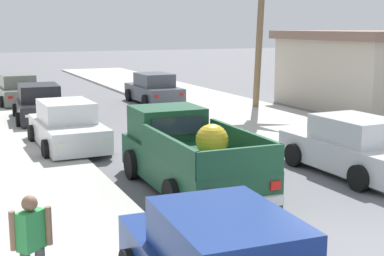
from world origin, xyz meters
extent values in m
plane|color=slate|center=(0.00, 0.00, 0.00)|extent=(160.00, 160.00, 0.00)
cube|color=#B2AFA8|center=(5.48, 12.00, 0.06)|extent=(5.34, 60.00, 0.12)
cube|color=silver|center=(-4.21, 12.00, 0.05)|extent=(0.16, 60.00, 0.10)
cube|color=silver|center=(4.21, 12.00, 0.05)|extent=(0.16, 60.00, 0.10)
cube|color=#19472D|center=(-1.19, 4.59, 0.60)|extent=(2.01, 5.13, 0.80)
cube|color=#19472D|center=(-1.17, 6.19, 1.40)|extent=(1.75, 1.53, 0.80)
cube|color=#283342|center=(-1.18, 5.43, 1.42)|extent=(1.38, 0.09, 0.44)
cube|color=#283342|center=(-1.15, 6.95, 1.42)|extent=(1.46, 0.09, 0.48)
cube|color=#19472D|center=(-2.12, 3.75, 1.28)|extent=(0.16, 3.30, 0.56)
cube|color=#19472D|center=(-0.30, 3.72, 1.28)|extent=(0.16, 3.30, 0.56)
cube|color=#19472D|center=(-1.24, 2.08, 1.28)|extent=(1.88, 0.13, 0.56)
cube|color=silver|center=(-1.24, 1.99, 0.44)|extent=(1.83, 0.15, 0.20)
cylinder|color=black|center=(-2.15, 6.14, 0.38)|extent=(0.27, 0.76, 0.76)
cylinder|color=black|center=(-0.19, 6.11, 0.38)|extent=(0.27, 0.76, 0.76)
cylinder|color=black|center=(-2.20, 3.21, 0.38)|extent=(0.27, 0.76, 0.76)
cylinder|color=black|center=(-0.24, 3.17, 0.38)|extent=(0.27, 0.76, 0.76)
cube|color=red|center=(-1.99, 2.04, 0.74)|extent=(0.22, 0.04, 0.18)
cube|color=red|center=(-0.49, 2.01, 0.74)|extent=(0.22, 0.04, 0.18)
sphere|color=gold|center=(-1.04, 3.77, 1.37)|extent=(0.74, 0.74, 0.74)
cube|color=slate|center=(-3.24, 21.36, 0.54)|extent=(1.91, 4.26, 0.72)
cube|color=slate|center=(-3.24, 21.26, 1.22)|extent=(1.59, 2.15, 0.64)
cube|color=#283342|center=(-3.28, 22.23, 1.20)|extent=(1.37, 0.13, 0.52)
cube|color=#283342|center=(-3.21, 20.30, 1.20)|extent=(1.34, 0.13, 0.50)
cylinder|color=black|center=(-2.39, 22.70, 0.32)|extent=(0.24, 0.65, 0.64)
cylinder|color=black|center=(-4.10, 20.03, 0.32)|extent=(0.24, 0.65, 0.64)
cylinder|color=black|center=(-2.30, 20.09, 0.32)|extent=(0.24, 0.65, 0.64)
cube|color=red|center=(-3.80, 19.23, 0.64)|extent=(0.20, 0.05, 0.12)
cube|color=red|center=(-2.54, 19.28, 0.64)|extent=(0.20, 0.05, 0.12)
cube|color=white|center=(-2.70, 23.49, 0.61)|extent=(0.20, 0.05, 0.10)
cube|color=#474C56|center=(3.15, 19.13, 0.54)|extent=(1.80, 4.22, 0.72)
cube|color=#474C56|center=(3.15, 19.03, 1.22)|extent=(1.54, 2.12, 0.64)
cube|color=#283342|center=(3.14, 20.00, 1.20)|extent=(1.37, 0.09, 0.52)
cube|color=#283342|center=(3.16, 18.06, 1.20)|extent=(1.34, 0.09, 0.50)
cylinder|color=black|center=(2.24, 20.42, 0.32)|extent=(0.23, 0.64, 0.64)
cylinder|color=black|center=(4.04, 20.44, 0.32)|extent=(0.23, 0.64, 0.64)
cylinder|color=black|center=(2.26, 17.82, 0.32)|extent=(0.23, 0.64, 0.64)
cylinder|color=black|center=(4.07, 17.84, 0.32)|extent=(0.23, 0.64, 0.64)
cube|color=red|center=(2.54, 17.01, 0.64)|extent=(0.20, 0.04, 0.12)
cube|color=white|center=(2.52, 21.23, 0.61)|extent=(0.20, 0.04, 0.10)
cube|color=red|center=(3.81, 17.03, 0.64)|extent=(0.20, 0.04, 0.12)
cube|color=white|center=(3.75, 21.25, 0.61)|extent=(0.20, 0.04, 0.10)
cube|color=silver|center=(3.31, 4.25, 0.54)|extent=(1.86, 4.24, 0.72)
cube|color=silver|center=(3.31, 4.15, 1.22)|extent=(1.57, 2.14, 0.64)
cube|color=#283342|center=(3.29, 5.12, 1.20)|extent=(1.37, 0.11, 0.52)
cube|color=#283342|center=(3.33, 3.18, 1.20)|extent=(1.34, 0.11, 0.50)
cylinder|color=black|center=(2.38, 5.53, 0.32)|extent=(0.24, 0.65, 0.64)
cylinder|color=black|center=(4.18, 5.57, 0.32)|extent=(0.24, 0.65, 0.64)
cylinder|color=black|center=(2.44, 2.93, 0.32)|extent=(0.24, 0.65, 0.64)
cube|color=white|center=(2.64, 6.35, 0.61)|extent=(0.20, 0.04, 0.10)
cube|color=white|center=(3.87, 6.38, 0.61)|extent=(0.20, 0.04, 0.10)
cube|color=silver|center=(-2.97, 10.27, 0.54)|extent=(1.84, 4.23, 0.72)
cube|color=silver|center=(-2.97, 10.37, 1.22)|extent=(1.56, 2.13, 0.64)
cube|color=#283342|center=(-2.95, 9.40, 1.20)|extent=(1.37, 0.11, 0.52)
cube|color=#283342|center=(-2.99, 11.34, 1.20)|extent=(1.34, 0.10, 0.50)
cylinder|color=black|center=(-2.04, 8.98, 0.32)|extent=(0.23, 0.64, 0.64)
cylinder|color=black|center=(-3.85, 8.95, 0.32)|extent=(0.23, 0.64, 0.64)
cylinder|color=black|center=(-2.09, 11.59, 0.32)|extent=(0.23, 0.64, 0.64)
cylinder|color=black|center=(-3.89, 11.55, 0.32)|extent=(0.23, 0.64, 0.64)
cube|color=red|center=(-2.37, 12.39, 0.64)|extent=(0.20, 0.04, 0.12)
cube|color=white|center=(-2.31, 8.17, 0.61)|extent=(0.20, 0.04, 0.10)
cube|color=red|center=(-3.64, 12.36, 0.64)|extent=(0.20, 0.04, 0.12)
cube|color=white|center=(-3.54, 8.15, 0.61)|extent=(0.20, 0.04, 0.10)
cube|color=black|center=(-3.00, 15.76, 0.54)|extent=(2.00, 4.30, 0.72)
cube|color=black|center=(-3.00, 15.86, 1.22)|extent=(1.64, 2.19, 0.64)
cube|color=#283342|center=(-3.05, 14.89, 1.20)|extent=(1.37, 0.16, 0.52)
cube|color=#283342|center=(-2.94, 16.83, 1.20)|extent=(1.34, 0.16, 0.50)
cylinder|color=black|center=(-2.18, 14.40, 0.32)|extent=(0.26, 0.65, 0.64)
cylinder|color=black|center=(-3.98, 14.51, 0.32)|extent=(0.26, 0.65, 0.64)
cylinder|color=black|center=(-2.02, 17.00, 0.32)|extent=(0.26, 0.65, 0.64)
cylinder|color=black|center=(-3.83, 17.11, 0.32)|extent=(0.26, 0.65, 0.64)
cube|color=red|center=(-2.25, 17.83, 0.64)|extent=(0.20, 0.05, 0.12)
cube|color=white|center=(-2.51, 13.62, 0.61)|extent=(0.20, 0.05, 0.10)
cube|color=red|center=(-3.51, 17.90, 0.64)|extent=(0.20, 0.05, 0.12)
cube|color=white|center=(-3.74, 13.69, 0.61)|extent=(0.20, 0.05, 0.10)
cube|color=navy|center=(-3.20, -1.08, 1.22)|extent=(1.62, 2.17, 0.64)
cube|color=#283342|center=(-3.15, -0.11, 1.20)|extent=(1.37, 0.15, 0.52)
cylinder|color=black|center=(-2.23, 0.27, 0.32)|extent=(0.25, 0.65, 0.64)
cube|color=white|center=(-3.70, 1.15, 0.61)|extent=(0.20, 0.05, 0.10)
cube|color=white|center=(-2.47, 1.09, 0.61)|extent=(0.20, 0.05, 0.10)
cylinder|color=brown|center=(6.88, 15.05, 3.76)|extent=(0.29, 0.78, 7.52)
cube|color=green|center=(-5.38, 0.53, 1.09)|extent=(0.44, 0.40, 0.55)
sphere|color=#8C664C|center=(-5.38, 0.53, 1.48)|extent=(0.22, 0.22, 0.22)
cylinder|color=#8C664C|center=(-5.62, 0.53, 1.12)|extent=(0.09, 0.09, 0.55)
cylinder|color=#8C664C|center=(-5.14, 0.53, 1.12)|extent=(0.09, 0.09, 0.55)
camera|label=1|loc=(-6.24, -6.85, 3.84)|focal=51.01mm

